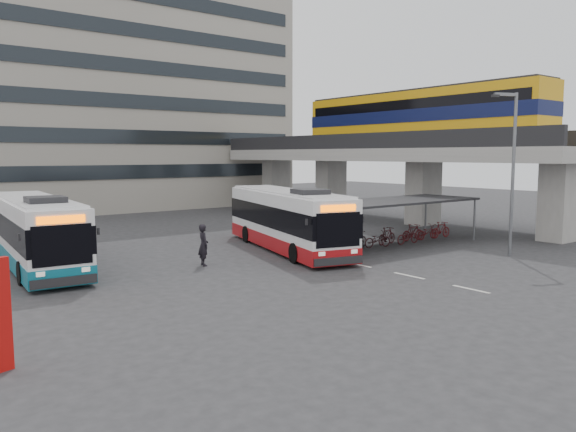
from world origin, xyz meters
TOP-DOWN VIEW (x-y plane):
  - ground at (0.00, 0.00)m, footprint 120.00×120.00m
  - viaduct at (17.00, 10.42)m, footprint 8.00×32.00m
  - bike_shelter at (8.47, 3.00)m, footprint 10.00×4.00m
  - office_block at (6.00, 36.00)m, footprint 30.00×15.00m
  - road_markings at (2.50, -3.00)m, footprint 0.15×7.60m
  - bus_main at (2.44, 5.34)m, footprint 5.33×11.81m
  - bus_teal at (-9.37, 8.68)m, footprint 3.30×11.55m
  - pedestrian at (-3.26, 4.21)m, footprint 0.59×0.78m
  - lamp_post at (10.00, -2.99)m, footprint 1.34×0.70m

SIDE VIEW (x-z plane):
  - ground at x=0.00m, z-range 0.00..0.00m
  - road_markings at x=2.50m, z-range 0.00..0.01m
  - pedestrian at x=-3.26m, z-range 0.00..1.92m
  - bike_shelter at x=8.47m, z-range 0.03..2.57m
  - bus_teal at x=-9.37m, z-range -0.12..3.25m
  - bus_main at x=2.44m, z-range -0.12..3.29m
  - lamp_post at x=10.00m, z-range 0.57..8.63m
  - viaduct at x=17.00m, z-range 1.39..11.07m
  - office_block at x=6.00m, z-range 0.00..25.00m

